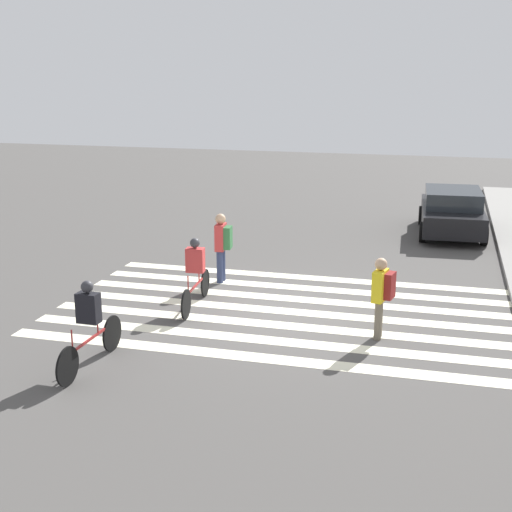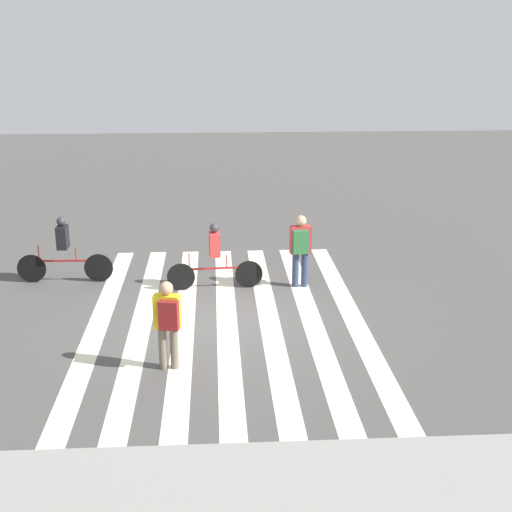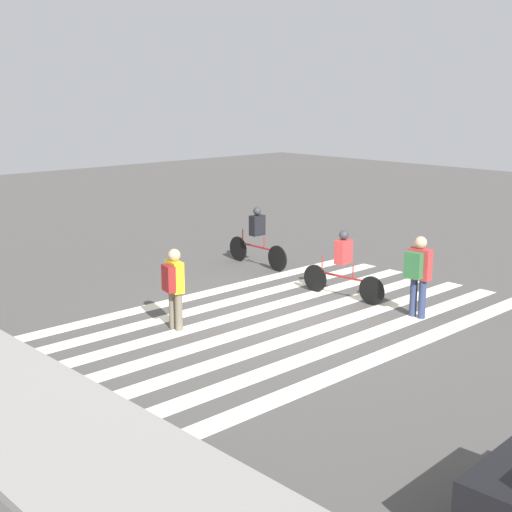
{
  "view_description": "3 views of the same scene",
  "coord_description": "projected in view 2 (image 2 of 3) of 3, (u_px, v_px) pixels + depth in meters",
  "views": [
    {
      "loc": [
        14.72,
        3.3,
        5.3
      ],
      "look_at": [
        -0.6,
        -0.77,
        1.07
      ],
      "focal_mm": 50.0,
      "sensor_mm": 36.0,
      "label": 1
    },
    {
      "loc": [
        0.23,
        14.05,
        5.82
      ],
      "look_at": [
        -0.63,
        -0.17,
        1.36
      ],
      "focal_mm": 50.0,
      "sensor_mm": 36.0,
      "label": 2
    },
    {
      "loc": [
        -10.01,
        10.46,
        4.7
      ],
      "look_at": [
        1.13,
        -0.03,
        1.16
      ],
      "focal_mm": 50.0,
      "sensor_mm": 36.0,
      "label": 3
    }
  ],
  "objects": [
    {
      "name": "pedestrian_adult_yellow_jacket",
      "position": [
        168.0,
        319.0,
        12.62
      ],
      "size": [
        0.5,
        0.45,
        1.67
      ],
      "rotation": [
        0.0,
        0.0,
        2.92
      ],
      "color": "#6B6051",
      "rests_on": "ground_plane"
    },
    {
      "name": "crosswalk_stripes",
      "position": [
        227.0,
        320.0,
        15.13
      ],
      "size": [
        5.82,
        10.0,
        0.01
      ],
      "color": "#F2EDCC",
      "rests_on": "ground_plane"
    },
    {
      "name": "ground_plane",
      "position": [
        227.0,
        320.0,
        15.13
      ],
      "size": [
        60.0,
        60.0,
        0.0
      ],
      "primitive_type": "plane",
      "color": "#4C4947"
    },
    {
      "name": "pedestrian_adult_blue_shirt",
      "position": [
        300.0,
        246.0,
        16.8
      ],
      "size": [
        0.51,
        0.43,
        1.76
      ],
      "rotation": [
        0.0,
        0.0,
        3.24
      ],
      "color": "navy",
      "rests_on": "ground_plane"
    },
    {
      "name": "sidewalk_curb",
      "position": [
        237.0,
        501.0,
        9.16
      ],
      "size": [
        36.0,
        2.5,
        0.14
      ],
      "color": "gray",
      "rests_on": "ground_plane"
    },
    {
      "name": "cyclist_far_lane",
      "position": [
        215.0,
        254.0,
        16.72
      ],
      "size": [
        2.27,
        0.42,
        1.61
      ],
      "rotation": [
        0.0,
        0.0,
        0.07
      ],
      "color": "black",
      "rests_on": "ground_plane"
    },
    {
      "name": "cyclist_near_curb",
      "position": [
        63.0,
        248.0,
        17.19
      ],
      "size": [
        2.32,
        0.41,
        1.64
      ],
      "rotation": [
        0.0,
        0.0,
        -0.03
      ],
      "color": "black",
      "rests_on": "ground_plane"
    }
  ]
}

